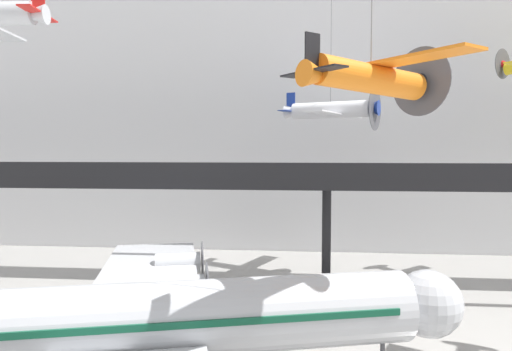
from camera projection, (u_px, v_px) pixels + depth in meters
name	position (u px, v px, depth m)	size (l,w,h in m)	color
hangar_back_wall	(321.00, 119.00, 44.77)	(140.00, 3.00, 25.72)	white
mezzanine_walkway	(328.00, 184.00, 34.15)	(110.00, 3.20, 8.97)	black
airliner_silver_main	(107.00, 325.00, 17.48)	(29.39, 33.99, 8.97)	#B7BABF
suspended_plane_orange_highwing	(371.00, 77.00, 16.39)	(6.34, 6.68, 10.60)	orange
suspended_plane_white_twin	(330.00, 110.00, 36.68)	(8.28, 9.49, 10.57)	silver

